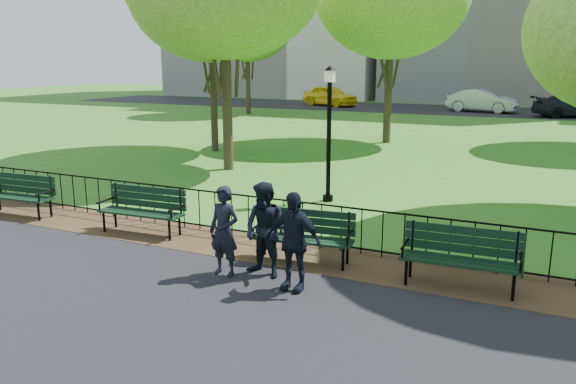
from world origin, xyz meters
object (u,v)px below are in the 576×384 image
at_px(park_bench_right_a, 462,251).
at_px(person_mid, 265,230).
at_px(tree_far_w, 247,20).
at_px(person_right, 293,241).
at_px(park_bench_left_a, 144,205).
at_px(lamppost, 329,129).
at_px(person_left, 224,231).
at_px(sedan_dark, 571,106).
at_px(taxi, 330,96).
at_px(park_bench_main, 292,229).
at_px(sedan_silver, 482,101).
at_px(park_bench_left_b, 20,190).

xyz_separation_m(park_bench_right_a, person_mid, (-3.01, -0.94, 0.21)).
bearing_deg(tree_far_w, person_right, -59.25).
height_order(park_bench_left_a, lamppost, lamppost).
bearing_deg(lamppost, person_right, -73.89).
bearing_deg(person_left, sedan_dark, 84.27).
distance_m(park_bench_left_a, taxi, 34.45).
relative_size(park_bench_right_a, tree_far_w, 0.21).
xyz_separation_m(lamppost, person_left, (0.32, -5.55, -1.09)).
bearing_deg(taxi, park_bench_left_a, -142.43).
height_order(lamppost, person_mid, lamppost).
distance_m(person_mid, sedan_dark, 32.73).
xyz_separation_m(park_bench_main, sedan_silver, (-0.71, 32.96, 0.18)).
xyz_separation_m(park_bench_right_a, lamppost, (-3.99, 4.36, 1.26)).
bearing_deg(sedan_silver, person_mid, -167.82).
xyz_separation_m(park_bench_left_a, sedan_dark, (8.40, 31.28, 0.09)).
relative_size(person_mid, person_right, 1.01).
distance_m(person_left, sedan_silver, 34.04).
bearing_deg(person_left, tree_far_w, 122.70).
xyz_separation_m(park_bench_left_b, taxi, (-5.32, 33.42, 0.23)).
height_order(lamppost, tree_far_w, tree_far_w).
height_order(park_bench_left_b, park_bench_right_a, park_bench_right_a).
xyz_separation_m(taxi, sedan_dark, (17.23, -2.02, -0.13)).
distance_m(park_bench_left_a, sedan_dark, 32.39).
bearing_deg(tree_far_w, park_bench_left_a, -65.20).
relative_size(person_left, sedan_silver, 0.32).
bearing_deg(taxi, sedan_silver, -70.08).
bearing_deg(park_bench_left_b, lamppost, 31.98).
relative_size(park_bench_right_a, sedan_silver, 0.40).
xyz_separation_m(park_bench_left_b, person_right, (7.60, -1.26, 0.21)).
bearing_deg(person_mid, lamppost, 111.25).
distance_m(person_right, taxi, 37.01).
distance_m(park_bench_left_a, person_mid, 3.61).
bearing_deg(taxi, sedan_dark, -73.96).
height_order(person_left, taxi, taxi).
xyz_separation_m(tree_far_w, sedan_dark, (19.75, 6.73, -5.42)).
relative_size(park_bench_left_a, park_bench_right_a, 1.01).
xyz_separation_m(park_bench_main, person_right, (0.56, -1.15, 0.19)).
bearing_deg(park_bench_left_a, person_mid, -21.12).
height_order(park_bench_right_a, sedan_dark, sedan_dark).
height_order(person_right, sedan_dark, person_right).
height_order(park_bench_right_a, person_mid, person_mid).
xyz_separation_m(park_bench_main, person_mid, (-0.09, -0.84, 0.20)).
height_order(lamppost, sedan_silver, lamppost).
distance_m(tree_far_w, sedan_silver, 17.20).
bearing_deg(tree_far_w, park_bench_left_b, -72.39).
relative_size(lamppost, person_right, 2.15).
distance_m(park_bench_right_a, sedan_silver, 33.06).
distance_m(park_bench_left_b, park_bench_right_a, 9.97).
bearing_deg(park_bench_left_a, park_bench_left_b, 178.13).
height_order(park_bench_main, person_left, person_left).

